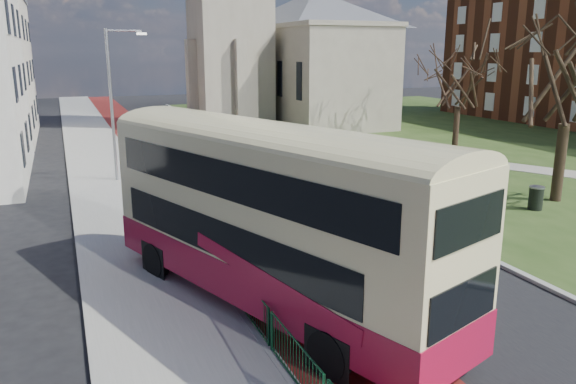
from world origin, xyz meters
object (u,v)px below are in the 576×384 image
bus (268,210)px  litter_bin (536,198)px  winter_tree_near (572,60)px  streetlamp (114,97)px  winter_tree_far (460,73)px

bus → litter_bin: bus is taller
bus → winter_tree_near: size_ratio=1.28×
bus → litter_bin: 15.45m
streetlamp → winter_tree_far: size_ratio=1.03×
bus → winter_tree_far: 29.48m
winter_tree_far → litter_bin: size_ratio=7.30×
streetlamp → bus: size_ratio=0.66×
litter_bin → bus: bearing=-162.0°
bus → winter_tree_near: bearing=-1.4°
winter_tree_near → litter_bin: (-2.13, -0.85, -6.00)m
streetlamp → litter_bin: bearing=-37.9°
bus → winter_tree_near: 17.97m
streetlamp → winter_tree_far: bearing=4.4°
winter_tree_near → streetlamp: bearing=147.1°
litter_bin → winter_tree_near: bearing=21.6°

